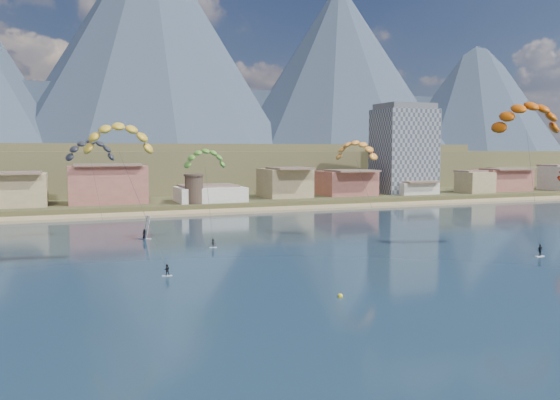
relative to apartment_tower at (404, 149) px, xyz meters
name	(u,v)px	position (x,y,z in m)	size (l,w,h in m)	color
ground	(398,329)	(-85.00, -128.00, -17.82)	(2400.00, 2400.00, 0.00)	black
beach	(183,213)	(-85.00, -22.00, -17.57)	(2200.00, 12.00, 0.90)	tan
land	(94,167)	(-85.00, 432.00, -17.82)	(2200.00, 900.00, 4.00)	#4D472A
foothills	(177,167)	(-62.61, 104.47, -8.74)	(940.00, 210.00, 18.00)	brown
mountain_ridge	(71,57)	(-99.60, 695.65, 132.49)	(2060.00, 480.00, 400.00)	#313F53
town	(25,185)	(-125.00, -6.00, -9.82)	(400.00, 24.00, 12.00)	silver
apartment_tower	(404,149)	(0.00, 0.00, 0.00)	(20.00, 16.00, 32.00)	gray
watchtower	(194,189)	(-80.00, -14.00, -11.45)	(5.82, 5.82, 8.60)	#47382D
kitesurfer_yellow	(119,134)	(-107.03, -85.08, 2.04)	(11.24, 14.44, 23.73)	silver
kitesurfer_orange	(527,113)	(-36.96, -94.85, 6.21)	(13.61, 14.17, 27.46)	silver
kitesurfer_green	(205,156)	(-88.91, -65.17, -1.58)	(8.60, 13.57, 19.74)	silver
distant_kite_dark	(90,147)	(-109.91, -57.10, 0.31)	(10.17, 6.62, 21.13)	#262626
distant_kite_orange	(356,147)	(-59.01, -71.87, 0.20)	(8.55, 9.22, 20.88)	#262626
windsurfer	(145,232)	(-100.40, -62.36, -16.36)	(2.84, 2.93, 4.59)	silver
buoy	(340,296)	(-84.76, -115.28, -17.71)	(0.62, 0.62, 0.62)	yellow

